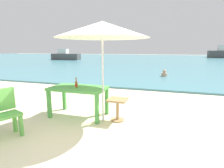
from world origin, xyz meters
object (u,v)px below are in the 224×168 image
object	(u,v)px
patio_umbrella	(102,30)
side_table_wood	(118,106)
boat_ferry	(65,56)
beer_bottle_amber	(76,84)
swimmer_person	(164,74)
picnic_table_green	(78,91)

from	to	relation	value
patio_umbrella	side_table_wood	distance (m)	1.80
side_table_wood	boat_ferry	bearing A→B (deg)	124.52
beer_bottle_amber	side_table_wood	world-z (taller)	beer_bottle_amber
patio_umbrella	boat_ferry	size ratio (longest dim) A/B	0.50
beer_bottle_amber	side_table_wood	bearing A→B (deg)	3.24
patio_umbrella	swimmer_person	distance (m)	7.76
patio_umbrella	side_table_wood	world-z (taller)	patio_umbrella
side_table_wood	swimmer_person	world-z (taller)	side_table_wood
patio_umbrella	side_table_wood	xyz separation A→B (m)	(0.33, 0.09, -1.76)
patio_umbrella	swimmer_person	bearing A→B (deg)	80.78
boat_ferry	swimmer_person	bearing A→B (deg)	-41.75
picnic_table_green	swimmer_person	distance (m)	7.59
swimmer_person	boat_ferry	distance (m)	20.55
patio_umbrella	side_table_wood	size ratio (longest dim) A/B	4.26
beer_bottle_amber	picnic_table_green	bearing A→B (deg)	73.85
beer_bottle_amber	side_table_wood	size ratio (longest dim) A/B	0.49
beer_bottle_amber	swimmer_person	xyz separation A→B (m)	(1.92, 7.39, -0.61)
boat_ferry	picnic_table_green	bearing A→B (deg)	-57.43
side_table_wood	boat_ferry	xyz separation A→B (m)	(-14.45, 21.01, 0.33)
picnic_table_green	patio_umbrella	size ratio (longest dim) A/B	0.61
picnic_table_green	beer_bottle_amber	bearing A→B (deg)	-106.15
swimmer_person	picnic_table_green	bearing A→B (deg)	-104.55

